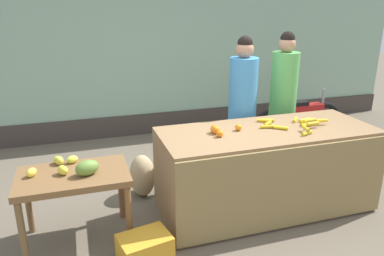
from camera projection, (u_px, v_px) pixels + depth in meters
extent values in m
plane|color=#665B4C|center=(221.00, 214.00, 4.06)|extent=(24.00, 24.00, 0.00)
cube|color=#8CB299|center=(157.00, 48.00, 6.25)|extent=(9.18, 0.20, 2.90)
cube|color=#3F3833|center=(161.00, 122.00, 6.56)|extent=(9.18, 0.04, 0.36)
cube|color=olive|center=(265.00, 169.00, 4.06)|extent=(2.29, 0.91, 0.92)
cube|color=olive|center=(289.00, 189.00, 3.64)|extent=(2.29, 0.03, 0.86)
cube|color=brown|center=(73.00, 176.00, 3.42)|extent=(1.00, 0.64, 0.06)
cylinder|color=brown|center=(22.00, 235.00, 3.16)|extent=(0.06, 0.06, 0.64)
cylinder|color=brown|center=(129.00, 217.00, 3.42)|extent=(0.06, 0.06, 0.64)
cylinder|color=brown|center=(28.00, 203.00, 3.65)|extent=(0.06, 0.06, 0.64)
cylinder|color=brown|center=(121.00, 190.00, 3.91)|extent=(0.06, 0.06, 0.64)
cylinder|color=yellow|center=(281.00, 128.00, 3.91)|extent=(0.14, 0.12, 0.04)
cylinder|color=gold|center=(268.00, 120.00, 4.16)|extent=(0.14, 0.09, 0.04)
cylinder|color=gold|center=(303.00, 123.00, 4.08)|extent=(0.12, 0.11, 0.04)
cylinder|color=gold|center=(268.00, 124.00, 4.04)|extent=(0.13, 0.11, 0.04)
cylinder|color=yellow|center=(307.00, 125.00, 4.00)|extent=(0.13, 0.04, 0.04)
cylinder|color=gold|center=(268.00, 127.00, 3.95)|extent=(0.16, 0.06, 0.04)
cylinder|color=gold|center=(295.00, 120.00, 4.18)|extent=(0.11, 0.12, 0.04)
cylinder|color=yellow|center=(264.00, 121.00, 4.14)|extent=(0.15, 0.11, 0.04)
cylinder|color=gold|center=(305.00, 120.00, 4.17)|extent=(0.16, 0.07, 0.04)
cylinder|color=gold|center=(307.00, 133.00, 3.75)|extent=(0.15, 0.09, 0.04)
cylinder|color=yellow|center=(322.00, 121.00, 4.05)|extent=(0.13, 0.05, 0.04)
cylinder|color=gold|center=(313.00, 124.00, 3.94)|extent=(0.14, 0.04, 0.04)
cylinder|color=gold|center=(309.00, 120.00, 4.06)|extent=(0.15, 0.05, 0.04)
cylinder|color=gold|center=(306.00, 128.00, 3.80)|extent=(0.06, 0.15, 0.04)
sphere|color=orange|center=(238.00, 127.00, 3.87)|extent=(0.07, 0.07, 0.07)
sphere|color=orange|center=(216.00, 130.00, 3.77)|extent=(0.08, 0.08, 0.08)
sphere|color=orange|center=(215.00, 129.00, 3.80)|extent=(0.09, 0.09, 0.09)
sphere|color=orange|center=(220.00, 134.00, 3.69)|extent=(0.07, 0.07, 0.07)
ellipsoid|color=#E2DD4B|center=(59.00, 161.00, 3.58)|extent=(0.11, 0.12, 0.08)
ellipsoid|color=#D7DF41|center=(72.00, 159.00, 3.62)|extent=(0.14, 0.12, 0.07)
ellipsoid|color=yellow|center=(63.00, 170.00, 3.37)|extent=(0.13, 0.14, 0.09)
ellipsoid|color=yellow|center=(32.00, 172.00, 3.34)|extent=(0.12, 0.13, 0.08)
ellipsoid|color=yellow|center=(57.00, 160.00, 3.60)|extent=(0.07, 0.10, 0.08)
ellipsoid|color=olive|center=(87.00, 168.00, 3.36)|extent=(0.26, 0.21, 0.14)
cylinder|color=#33333D|center=(240.00, 154.00, 4.74)|extent=(0.29, 0.29, 0.71)
cylinder|color=#3F8CCC|center=(243.00, 94.00, 4.49)|extent=(0.34, 0.34, 0.87)
sphere|color=tan|center=(245.00, 49.00, 4.32)|extent=(0.21, 0.21, 0.21)
sphere|color=black|center=(245.00, 43.00, 4.30)|extent=(0.18, 0.18, 0.18)
cylinder|color=#33333D|center=(279.00, 146.00, 5.00)|extent=(0.29, 0.29, 0.72)
cylinder|color=#59B259|center=(284.00, 87.00, 4.74)|extent=(0.34, 0.34, 0.88)
sphere|color=tan|center=(287.00, 44.00, 4.57)|extent=(0.21, 0.21, 0.21)
sphere|color=black|center=(288.00, 39.00, 4.55)|extent=(0.18, 0.18, 0.18)
torus|color=black|center=(323.00, 121.00, 6.13)|extent=(0.65, 0.09, 0.65)
torus|color=black|center=(272.00, 127.00, 5.86)|extent=(0.65, 0.09, 0.65)
cube|color=#A51919|center=(299.00, 113.00, 5.94)|extent=(0.80, 0.18, 0.28)
cube|color=black|center=(294.00, 104.00, 5.86)|extent=(0.44, 0.16, 0.08)
cylinder|color=gray|center=(323.00, 101.00, 6.01)|extent=(0.04, 0.04, 0.40)
cube|color=gold|center=(145.00, 249.00, 3.27)|extent=(0.49, 0.40, 0.26)
ellipsoid|color=tan|center=(142.00, 176.00, 4.39)|extent=(0.30, 0.36, 0.50)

